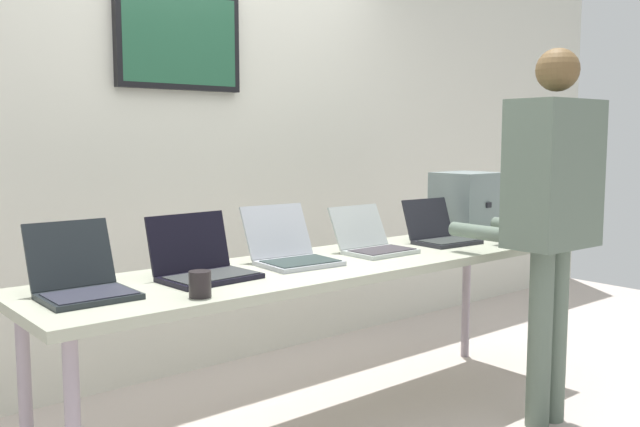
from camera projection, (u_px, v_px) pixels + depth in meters
back_wall at (205, 135)px, 3.96m from camera, size 8.00×0.11×2.72m
workbench at (333, 272)px, 3.17m from camera, size 2.81×0.70×0.79m
equipment_box at (466, 203)px, 4.03m from camera, size 0.34×0.32×0.36m
laptop_station_0 at (81, 280)px, 2.45m from camera, size 0.31×0.35×0.26m
laptop_station_1 at (202, 264)px, 2.76m from camera, size 0.39×0.33×0.25m
laptop_station_2 at (290, 250)px, 3.09m from camera, size 0.36×0.39×0.25m
laptop_station_3 at (372, 242)px, 3.38m from camera, size 0.33×0.33×0.22m
laptop_station_4 at (440, 233)px, 3.68m from camera, size 0.34×0.32×0.23m
person at (551, 200)px, 3.16m from camera, size 0.45×0.59×1.76m
coffee_mug at (200, 284)px, 2.43m from camera, size 0.08×0.08×0.09m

